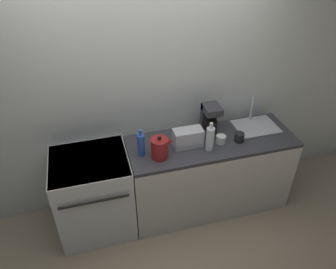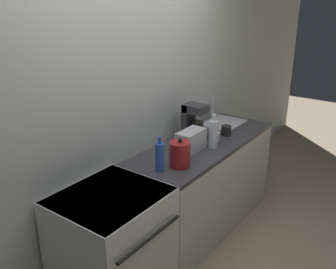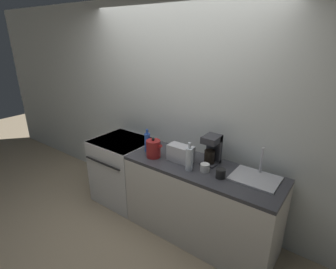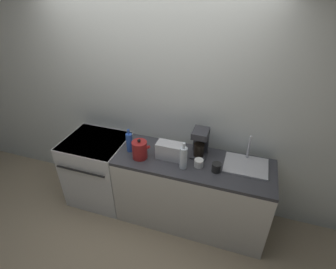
% 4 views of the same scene
% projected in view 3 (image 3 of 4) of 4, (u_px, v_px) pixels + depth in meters
% --- Properties ---
extents(ground_plane, '(12.00, 12.00, 0.00)m').
position_uv_depth(ground_plane, '(143.00, 227.00, 3.15)').
color(ground_plane, tan).
extents(wall_back, '(8.00, 0.05, 2.60)m').
position_uv_depth(wall_back, '(177.00, 111.00, 3.21)').
color(wall_back, silver).
rests_on(wall_back, ground_plane).
extents(stove, '(0.72, 0.68, 0.88)m').
position_uv_depth(stove, '(124.00, 169.00, 3.57)').
color(stove, silver).
rests_on(stove, ground_plane).
extents(counter_block, '(1.68, 0.61, 0.88)m').
position_uv_depth(counter_block, '(200.00, 202.00, 2.89)').
color(counter_block, silver).
rests_on(counter_block, ground_plane).
extents(kettle, '(0.20, 0.16, 0.23)m').
position_uv_depth(kettle, '(153.00, 149.00, 2.93)').
color(kettle, maroon).
rests_on(kettle, counter_block).
extents(toaster, '(0.28, 0.14, 0.18)m').
position_uv_depth(toaster, '(181.00, 153.00, 2.83)').
color(toaster, '#BCBCC1').
rests_on(toaster, counter_block).
extents(coffee_maker, '(0.16, 0.20, 0.31)m').
position_uv_depth(coffee_maker, '(212.00, 149.00, 2.77)').
color(coffee_maker, '#333338').
rests_on(coffee_maker, counter_block).
extents(sink_tray, '(0.44, 0.35, 0.28)m').
position_uv_depth(sink_tray, '(255.00, 177.00, 2.51)').
color(sink_tray, '#B7B7BC').
rests_on(sink_tray, counter_block).
extents(bottle_blue, '(0.07, 0.07, 0.27)m').
position_uv_depth(bottle_blue, '(147.00, 142.00, 3.07)').
color(bottle_blue, '#2D56B7').
rests_on(bottle_blue, counter_block).
extents(bottle_clear, '(0.08, 0.08, 0.30)m').
position_uv_depth(bottle_clear, '(189.00, 159.00, 2.63)').
color(bottle_clear, silver).
rests_on(bottle_clear, counter_block).
extents(cup_white, '(0.09, 0.09, 0.08)m').
position_uv_depth(cup_white, '(205.00, 168.00, 2.63)').
color(cup_white, white).
rests_on(cup_white, counter_block).
extents(cup_black, '(0.09, 0.09, 0.09)m').
position_uv_depth(cup_black, '(221.00, 173.00, 2.51)').
color(cup_black, black).
rests_on(cup_black, counter_block).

